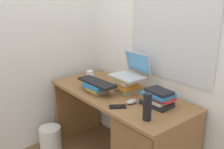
% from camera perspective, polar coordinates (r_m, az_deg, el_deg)
% --- Properties ---
extents(wall_back, '(6.00, 0.06, 2.60)m').
position_cam_1_polar(wall_back, '(2.46, 7.99, 10.37)').
color(wall_back, white).
rests_on(wall_back, ground).
extents(wall_left, '(0.05, 6.00, 2.60)m').
position_cam_1_polar(wall_left, '(2.89, -9.43, 11.33)').
color(wall_left, silver).
rests_on(wall_left, ground).
extents(desk, '(1.44, 0.63, 0.73)m').
position_cam_1_polar(desk, '(2.26, 7.05, -14.73)').
color(desk, olive).
rests_on(desk, ground).
extents(book_stack_tall, '(0.20, 0.20, 0.14)m').
position_cam_1_polar(book_stack_tall, '(2.38, 3.32, -2.22)').
color(book_stack_tall, gray).
rests_on(book_stack_tall, desk).
extents(book_stack_keyboard_riser, '(0.24, 0.20, 0.08)m').
position_cam_1_polar(book_stack_keyboard_riser, '(2.37, -3.43, -2.90)').
color(book_stack_keyboard_riser, gray).
rests_on(book_stack_keyboard_riser, desk).
extents(book_stack_side, '(0.25, 0.20, 0.13)m').
position_cam_1_polar(book_stack_side, '(2.12, 10.32, -5.20)').
color(book_stack_side, black).
rests_on(book_stack_side, desk).
extents(laptop, '(0.30, 0.28, 0.22)m').
position_cam_1_polar(laptop, '(2.38, 4.32, 0.87)').
color(laptop, '#B7BABF').
rests_on(laptop, book_stack_tall).
extents(keyboard, '(0.43, 0.16, 0.02)m').
position_cam_1_polar(keyboard, '(2.36, -3.43, -1.76)').
color(keyboard, black).
rests_on(keyboard, book_stack_keyboard_riser).
extents(computer_mouse, '(0.06, 0.10, 0.04)m').
position_cam_1_polar(computer_mouse, '(2.14, 4.36, -6.06)').
color(computer_mouse, '#A5A8AD').
rests_on(computer_mouse, desk).
extents(mug, '(0.11, 0.07, 0.09)m').
position_cam_1_polar(mug, '(2.76, -4.93, -0.05)').
color(mug, white).
rests_on(mug, desk).
extents(water_bottle, '(0.06, 0.06, 0.20)m').
position_cam_1_polar(water_bottle, '(1.86, 7.87, -7.17)').
color(water_bottle, black).
rests_on(water_bottle, desk).
extents(cell_phone, '(0.13, 0.15, 0.01)m').
position_cam_1_polar(cell_phone, '(2.08, 1.26, -7.19)').
color(cell_phone, black).
rests_on(cell_phone, desk).
extents(wastebasket, '(0.23, 0.23, 0.28)m').
position_cam_1_polar(wastebasket, '(2.84, -13.55, -13.92)').
color(wastebasket, silver).
rests_on(wastebasket, ground).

